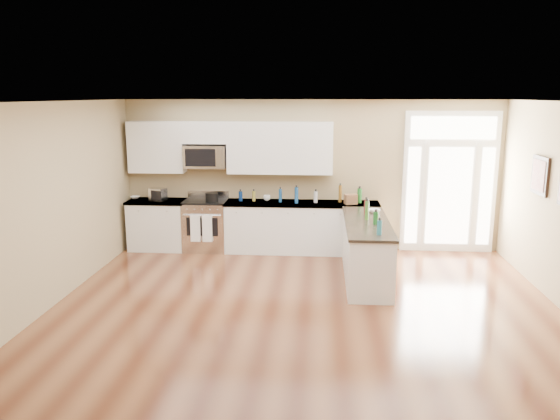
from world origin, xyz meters
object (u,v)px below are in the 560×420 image
Objects in this scene: kitchen_range at (206,225)px; toaster_oven at (158,194)px; stockpot at (212,197)px; peninsula_cabinet at (366,252)px.

kitchen_range is 3.87× the size of toaster_oven.
toaster_oven is (-1.03, 0.06, 0.02)m from stockpot.
kitchen_range is 0.59m from stockpot.
kitchen_range is at bearing 145.69° from stockpot.
stockpot is 1.03m from toaster_oven.
stockpot is at bearing 153.78° from peninsula_cabinet.
toaster_oven reaches higher than stockpot.
toaster_oven is at bearing -177.22° from kitchen_range.
toaster_oven is at bearing 159.54° from peninsula_cabinet.
peninsula_cabinet is 10.10× the size of stockpot.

